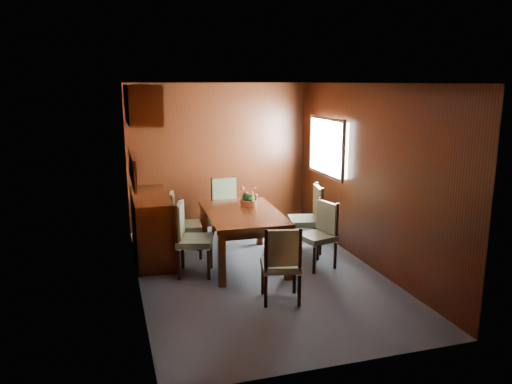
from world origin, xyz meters
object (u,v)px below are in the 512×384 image
object	(u,v)px
chair_left_near	(189,234)
chair_head	(282,260)
chair_right_near	(321,230)
flower_centerpiece	(249,196)
sideboard	(151,226)
dining_table	(243,219)

from	to	relation	value
chair_left_near	chair_head	bearing A→B (deg)	52.16
chair_right_near	flower_centerpiece	bearing A→B (deg)	32.57
chair_left_near	chair_right_near	bearing A→B (deg)	98.79
chair_right_near	flower_centerpiece	size ratio (longest dim) A/B	3.46
sideboard	dining_table	bearing A→B (deg)	-26.89
chair_right_near	flower_centerpiece	xyz separation A→B (m)	(-0.78, 0.73, 0.35)
dining_table	chair_head	distance (m)	1.33
chair_right_near	flower_centerpiece	world-z (taller)	flower_centerpiece
sideboard	chair_right_near	bearing A→B (deg)	-24.88
sideboard	chair_right_near	distance (m)	2.34
flower_centerpiece	chair_left_near	bearing A→B (deg)	-151.12
chair_right_near	sideboard	bearing A→B (deg)	50.64
chair_left_near	chair_right_near	xyz separation A→B (m)	(1.72, -0.21, -0.04)
sideboard	flower_centerpiece	xyz separation A→B (m)	(1.34, -0.25, 0.39)
dining_table	flower_centerpiece	distance (m)	0.44
dining_table	chair_left_near	bearing A→B (deg)	-163.98
chair_right_near	chair_head	world-z (taller)	chair_head
sideboard	chair_left_near	size ratio (longest dim) A/B	1.46
sideboard	chair_left_near	bearing A→B (deg)	-62.58
chair_right_near	chair_head	bearing A→B (deg)	122.03
dining_table	chair_head	size ratio (longest dim) A/B	1.77
dining_table	chair_head	bearing A→B (deg)	-84.07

